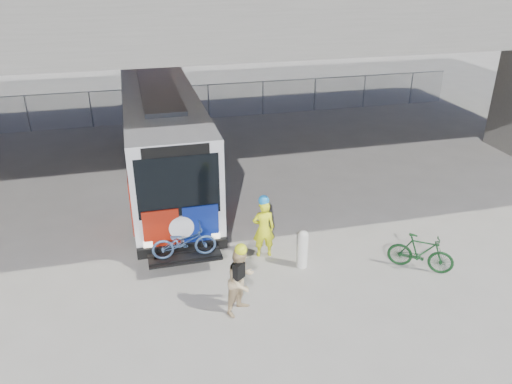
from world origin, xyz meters
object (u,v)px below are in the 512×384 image
object	(u,v)px
cyclist_tan	(241,280)
bike_parked	(421,253)
bus	(161,127)
cyclist_hivis	(264,227)
bollard	(303,247)

from	to	relation	value
cyclist_tan	bike_parked	xyz separation A→B (m)	(5.20, 0.53, -0.36)
bus	cyclist_tan	bearing A→B (deg)	-82.55
bus	bike_parked	size ratio (longest dim) A/B	7.23
cyclist_hivis	bollard	bearing A→B (deg)	140.79
cyclist_hivis	cyclist_tan	xyz separation A→B (m)	(-1.18, -2.30, -0.04)
bus	bollard	bearing A→B (deg)	-65.88
bus	cyclist_hivis	world-z (taller)	bus
cyclist_tan	bike_parked	bearing A→B (deg)	-31.40
bollard	bus	bearing A→B (deg)	114.12
bollard	cyclist_tan	xyz separation A→B (m)	(-2.08, -1.47, 0.28)
bus	bollard	world-z (taller)	bus
cyclist_hivis	bike_parked	bearing A→B (deg)	159.77
bus	bollard	xyz separation A→B (m)	(3.20, -7.16, -1.49)
cyclist_hivis	cyclist_tan	distance (m)	2.58
bus	bike_parked	distance (m)	10.39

